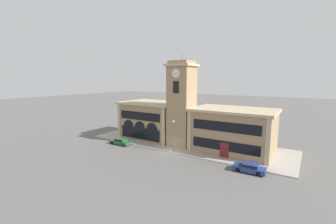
{
  "coord_description": "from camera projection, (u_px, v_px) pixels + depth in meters",
  "views": [
    {
      "loc": [
        21.2,
        -33.17,
        13.27
      ],
      "look_at": [
        -1.75,
        2.47,
        6.99
      ],
      "focal_mm": 24.0,
      "sensor_mm": 36.0,
      "label": 1
    }
  ],
  "objects": [
    {
      "name": "ground_plane",
      "position": [
        169.0,
        152.0,
        40.88
      ],
      "size": [
        300.0,
        300.0,
        0.0
      ],
      "primitive_type": "plane",
      "color": "#605E5B"
    },
    {
      "name": "sidewalk_kerb",
      "position": [
        186.0,
        143.0,
        46.44
      ],
      "size": [
        41.0,
        13.37,
        0.15
      ],
      "color": "#A39E93",
      "rests_on": "ground_plane"
    },
    {
      "name": "clock_tower",
      "position": [
        182.0,
        104.0,
        43.53
      ],
      "size": [
        5.08,
        5.08,
        17.84
      ],
      "color": "#9E7F5B",
      "rests_on": "ground_plane"
    },
    {
      "name": "town_hall_left_wing",
      "position": [
        152.0,
        120.0,
        50.72
      ],
      "size": [
        13.31,
        9.61,
        8.19
      ],
      "color": "#9E7F5B",
      "rests_on": "ground_plane"
    },
    {
      "name": "town_hall_right_wing",
      "position": [
        233.0,
        130.0,
        40.95
      ],
      "size": [
        14.71,
        9.61,
        7.94
      ],
      "color": "#9E7F5B",
      "rests_on": "ground_plane"
    },
    {
      "name": "parked_car_near",
      "position": [
        121.0,
        141.0,
        45.68
      ],
      "size": [
        4.64,
        1.91,
        1.26
      ],
      "rotation": [
        0.0,
        0.0,
        3.16
      ],
      "color": "#285633",
      "rests_on": "ground_plane"
    },
    {
      "name": "parked_car_mid",
      "position": [
        250.0,
        168.0,
        32.07
      ],
      "size": [
        4.49,
        1.96,
        1.34
      ],
      "rotation": [
        0.0,
        0.0,
        3.16
      ],
      "color": "navy",
      "rests_on": "ground_plane"
    },
    {
      "name": "street_lamp",
      "position": [
        173.0,
        131.0,
        40.21
      ],
      "size": [
        0.36,
        0.36,
        5.78
      ],
      "color": "#4C4C51",
      "rests_on": "sidewalk_kerb"
    },
    {
      "name": "fire_hydrant",
      "position": [
        121.0,
        139.0,
        47.54
      ],
      "size": [
        0.22,
        0.22,
        0.87
      ],
      "color": "red",
      "rests_on": "sidewalk_kerb"
    }
  ]
}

